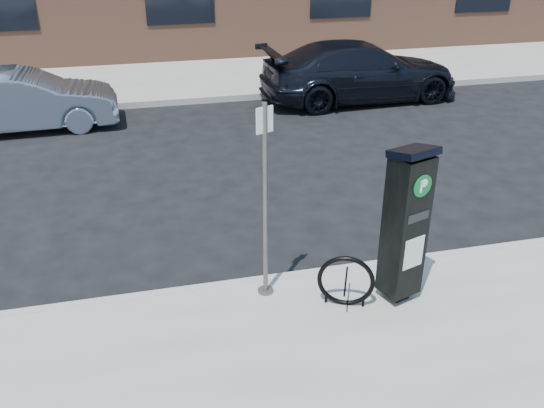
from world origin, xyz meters
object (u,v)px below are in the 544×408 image
object	(u,v)px
parking_kiosk	(405,224)
car_dark	(360,71)
sign_pole	(265,205)
bike_rack	(346,281)
car_silver	(23,101)

from	to	relation	value
parking_kiosk	car_dark	world-z (taller)	parking_kiosk
car_dark	parking_kiosk	bearing A→B (deg)	159.12
sign_pole	car_dark	bearing A→B (deg)	39.20
sign_pole	bike_rack	size ratio (longest dim) A/B	3.57
car_silver	sign_pole	bearing A→B (deg)	-155.44
sign_pole	car_dark	size ratio (longest dim) A/B	0.47
parking_kiosk	car_silver	size ratio (longest dim) A/B	0.50
car_dark	car_silver	bearing A→B (deg)	90.38
parking_kiosk	car_dark	size ratio (longest dim) A/B	0.39
parking_kiosk	car_silver	bearing A→B (deg)	105.25
bike_rack	car_dark	xyz separation A→B (m)	(3.33, 8.16, 0.25)
car_silver	car_dark	world-z (taller)	car_dark
parking_kiosk	sign_pole	world-z (taller)	sign_pole
sign_pole	car_dark	world-z (taller)	sign_pole
parking_kiosk	car_dark	xyz separation A→B (m)	(2.67, 8.16, -0.42)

